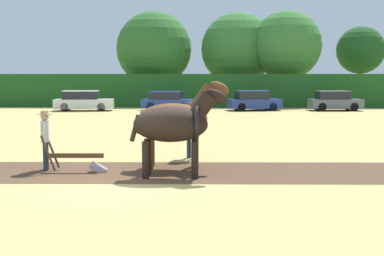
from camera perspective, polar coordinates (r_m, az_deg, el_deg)
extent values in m
plane|color=tan|center=(11.59, -9.00, -6.81)|extent=(240.00, 240.00, 0.00)
cube|color=#1E511E|center=(41.38, -0.70, 4.46)|extent=(70.42, 1.42, 2.83)
cylinder|color=#423323|center=(45.89, -4.49, 4.86)|extent=(0.44, 0.44, 3.25)
sphere|color=#2D6628|center=(45.95, -4.53, 9.30)|extent=(7.03, 7.03, 7.03)
cylinder|color=#423323|center=(46.63, 5.40, 4.91)|extent=(0.44, 0.44, 3.32)
sphere|color=#387533|center=(46.70, 5.44, 9.31)|extent=(6.97, 6.97, 6.97)
cylinder|color=brown|center=(45.23, 11.05, 5.05)|extent=(0.44, 0.44, 3.72)
sphere|color=#387533|center=(45.32, 11.14, 9.60)|extent=(6.33, 6.33, 6.33)
cylinder|color=brown|center=(48.39, 19.22, 4.97)|extent=(0.44, 0.44, 3.87)
sphere|color=#1E4C1E|center=(48.45, 19.35, 8.70)|extent=(4.45, 4.45, 4.45)
ellipsoid|color=black|center=(12.30, -2.55, 0.42)|extent=(1.95, 1.02, 0.90)
cylinder|color=black|center=(12.66, 0.35, -3.44)|extent=(0.18, 0.18, 0.96)
cylinder|color=black|center=(12.14, 0.34, -3.85)|extent=(0.18, 0.18, 0.96)
cylinder|color=black|center=(12.72, -5.28, -3.42)|extent=(0.18, 0.18, 0.96)
cylinder|color=black|center=(12.21, -5.52, -3.82)|extent=(0.18, 0.18, 0.96)
cylinder|color=black|center=(12.25, 1.24, 2.54)|extent=(0.77, 0.45, 0.82)
ellipsoid|color=black|center=(12.24, 2.95, 3.75)|extent=(0.69, 0.28, 0.54)
cube|color=black|center=(12.24, 2.00, 3.44)|extent=(0.37, 0.09, 0.50)
cylinder|color=black|center=(12.39, -6.75, -0.01)|extent=(0.30, 0.13, 0.71)
torus|color=black|center=(12.28, 0.57, 0.75)|extent=(0.14, 0.92, 0.92)
ellipsoid|color=brown|center=(13.52, -2.28, 1.14)|extent=(1.97, 0.96, 0.85)
cylinder|color=brown|center=(13.85, 0.40, -2.46)|extent=(0.18, 0.18, 1.03)
cylinder|color=brown|center=(13.36, 0.40, -2.78)|extent=(0.18, 0.18, 1.03)
cylinder|color=brown|center=(13.91, -4.81, -2.45)|extent=(0.18, 0.18, 1.03)
cylinder|color=brown|center=(13.43, -5.01, -2.76)|extent=(0.18, 0.18, 1.03)
cylinder|color=brown|center=(13.47, 1.24, 3.36)|extent=(0.86, 0.43, 0.96)
ellipsoid|color=brown|center=(13.47, 3.21, 4.76)|extent=(0.69, 0.28, 0.54)
cube|color=gray|center=(13.47, 2.11, 4.13)|extent=(0.46, 0.10, 0.62)
cylinder|color=gray|center=(13.60, -6.17, 0.76)|extent=(0.30, 0.13, 0.71)
torus|color=black|center=(13.50, 0.61, 1.43)|extent=(0.14, 0.88, 0.87)
cube|color=#4C331E|center=(13.42, -13.64, -3.19)|extent=(1.52, 0.15, 0.12)
cube|color=#939399|center=(13.34, -11.06, -4.71)|extent=(0.49, 0.22, 0.39)
cylinder|color=#4C331E|center=(13.78, -16.21, -2.60)|extent=(0.40, 0.07, 0.96)
cylinder|color=#4C331E|center=(13.40, -16.71, -2.86)|extent=(0.40, 0.07, 0.96)
cylinder|color=#28334C|center=(14.02, -16.90, -3.09)|extent=(0.14, 0.14, 0.80)
cylinder|color=#28334C|center=(13.81, -16.96, -3.23)|extent=(0.14, 0.14, 0.80)
cube|color=silver|center=(13.82, -17.02, -0.35)|extent=(0.32, 0.51, 0.57)
sphere|color=tan|center=(13.79, -17.07, 1.30)|extent=(0.22, 0.22, 0.22)
cylinder|color=silver|center=(14.10, -16.94, -0.32)|extent=(0.09, 0.09, 0.54)
cylinder|color=silver|center=(13.55, -17.09, -0.57)|extent=(0.09, 0.09, 0.54)
cylinder|color=tan|center=(13.78, -17.08, 1.57)|extent=(0.41, 0.41, 0.02)
cylinder|color=tan|center=(13.78, -17.08, 1.78)|extent=(0.21, 0.21, 0.10)
cylinder|color=#28334C|center=(15.29, -0.37, -1.94)|extent=(0.14, 0.14, 0.88)
cylinder|color=#28334C|center=(15.14, 0.25, -2.03)|extent=(0.14, 0.14, 0.88)
cube|color=#4C6B4C|center=(15.13, -0.06, 0.82)|extent=(0.51, 0.49, 0.62)
sphere|color=tan|center=(15.09, -0.06, 2.46)|extent=(0.24, 0.24, 0.24)
cylinder|color=#4C6B4C|center=(15.34, -0.86, 0.81)|extent=(0.09, 0.09, 0.58)
cylinder|color=#4C6B4C|center=(14.92, 0.76, 0.66)|extent=(0.09, 0.09, 0.58)
cylinder|color=#665B4C|center=(15.09, -0.06, 2.73)|extent=(0.45, 0.45, 0.02)
cylinder|color=#665B4C|center=(15.09, -0.06, 2.92)|extent=(0.23, 0.23, 0.10)
cube|color=silver|center=(37.83, -12.65, 2.82)|extent=(4.56, 2.23, 0.71)
cube|color=black|center=(37.83, -13.01, 3.81)|extent=(2.79, 1.86, 0.60)
cube|color=silver|center=(37.82, -13.02, 4.30)|extent=(2.79, 1.86, 0.06)
cylinder|color=black|center=(38.42, -10.47, 2.59)|extent=(0.65, 0.29, 0.63)
cylinder|color=black|center=(36.91, -10.73, 2.45)|extent=(0.65, 0.29, 0.63)
cylinder|color=black|center=(38.81, -14.47, 2.53)|extent=(0.65, 0.29, 0.63)
cylinder|color=black|center=(37.32, -14.89, 2.39)|extent=(0.65, 0.29, 0.63)
cube|color=navy|center=(37.65, -2.79, 2.92)|extent=(4.21, 2.13, 0.68)
cube|color=black|center=(37.66, -3.10, 3.86)|extent=(2.58, 1.80, 0.56)
cube|color=navy|center=(37.65, -3.10, 4.33)|extent=(2.58, 1.80, 0.06)
cylinder|color=black|center=(38.20, -0.71, 2.69)|extent=(0.67, 0.28, 0.65)
cylinder|color=black|center=(36.69, -1.07, 2.55)|extent=(0.67, 0.28, 0.65)
cylinder|color=black|center=(38.66, -4.41, 2.71)|extent=(0.67, 0.28, 0.65)
cylinder|color=black|center=(37.17, -4.92, 2.57)|extent=(0.67, 0.28, 0.65)
cube|color=navy|center=(37.62, 7.39, 2.90)|extent=(4.25, 2.59, 0.71)
cube|color=black|center=(37.53, 7.11, 3.89)|extent=(2.66, 2.10, 0.60)
cube|color=navy|center=(37.52, 7.12, 4.39)|extent=(2.66, 2.10, 0.06)
cylinder|color=black|center=(38.76, 8.79, 2.65)|extent=(0.67, 0.34, 0.63)
cylinder|color=black|center=(37.22, 9.55, 2.50)|extent=(0.67, 0.34, 0.63)
cylinder|color=black|center=(38.09, 5.26, 2.64)|extent=(0.67, 0.34, 0.63)
cylinder|color=black|center=(36.52, 5.89, 2.49)|extent=(0.67, 0.34, 0.63)
cube|color=#565B66|center=(38.76, 16.60, 2.78)|extent=(4.01, 1.93, 0.70)
cube|color=black|center=(38.67, 16.35, 3.74)|extent=(2.43, 1.67, 0.59)
cube|color=#565B66|center=(38.66, 16.37, 4.22)|extent=(2.43, 1.67, 0.06)
cylinder|color=black|center=(39.85, 17.94, 2.53)|extent=(0.65, 0.26, 0.64)
cylinder|color=black|center=(38.45, 18.65, 2.38)|extent=(0.65, 0.26, 0.64)
cylinder|color=black|center=(39.14, 14.57, 2.57)|extent=(0.65, 0.26, 0.64)
cylinder|color=black|center=(37.71, 15.16, 2.43)|extent=(0.65, 0.26, 0.64)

